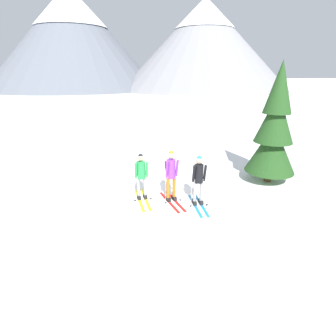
% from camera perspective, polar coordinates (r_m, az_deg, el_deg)
% --- Properties ---
extents(ground_plane, '(400.00, 400.00, 0.00)m').
position_cam_1_polar(ground_plane, '(9.18, -0.97, -6.70)').
color(ground_plane, white).
extents(skier_in_green, '(0.61, 1.72, 1.62)m').
position_cam_1_polar(skier_in_green, '(8.90, -5.78, -1.34)').
color(skier_in_green, yellow).
rests_on(skier_in_green, ground).
extents(skier_in_purple, '(0.68, 1.64, 1.76)m').
position_cam_1_polar(skier_in_purple, '(8.69, 0.64, -1.07)').
color(skier_in_purple, red).
rests_on(skier_in_purple, ground).
extents(skier_in_black, '(0.61, 1.56, 1.67)m').
position_cam_1_polar(skier_in_black, '(8.52, 6.55, -2.09)').
color(skier_in_black, '#1E84D1').
rests_on(skier_in_black, ground).
extents(pine_tree_near, '(1.88, 1.88, 4.54)m').
position_cam_1_polar(pine_tree_near, '(10.81, 21.81, 7.61)').
color(pine_tree_near, '#51381E').
rests_on(pine_tree_near, ground).
extents(mountain_ridge_distant, '(74.83, 50.34, 24.04)m').
position_cam_1_polar(mountain_ridge_distant, '(73.83, -8.32, 25.42)').
color(mountain_ridge_distant, slate).
rests_on(mountain_ridge_distant, ground).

